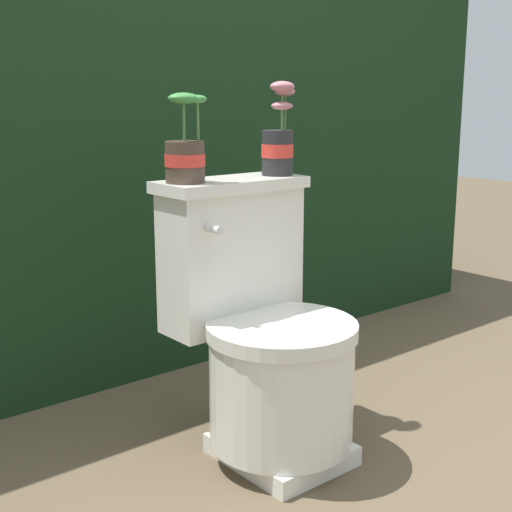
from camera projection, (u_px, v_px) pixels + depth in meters
ground_plane at (315, 451)px, 1.91m from camera, size 12.00×12.00×0.00m
hedge_backdrop at (97, 155)px, 2.64m from camera, size 3.26×0.90×1.44m
toilet at (265, 343)px, 1.86m from camera, size 0.41×0.49×0.72m
potted_plant_left at (185, 154)px, 1.77m from camera, size 0.11×0.10×0.22m
potted_plant_midleft at (278, 142)px, 1.93m from camera, size 0.09×0.10×0.25m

